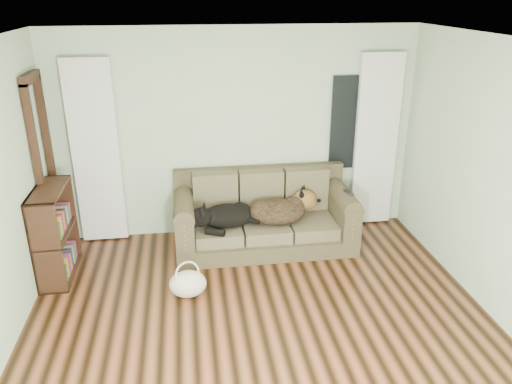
{
  "coord_description": "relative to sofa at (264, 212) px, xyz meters",
  "views": [
    {
      "loc": [
        -0.61,
        -3.49,
        2.98
      ],
      "look_at": [
        0.12,
        1.6,
        0.88
      ],
      "focal_mm": 35.0,
      "sensor_mm": 36.0,
      "label": 1
    }
  ],
  "objects": [
    {
      "name": "floor",
      "position": [
        -0.28,
        -1.97,
        -0.45
      ],
      "size": [
        5.0,
        5.0,
        0.0
      ],
      "primitive_type": "plane",
      "color": "black",
      "rests_on": "ground"
    },
    {
      "name": "ceiling",
      "position": [
        -0.28,
        -1.97,
        2.15
      ],
      "size": [
        5.0,
        5.0,
        0.0
      ],
      "primitive_type": "plane",
      "color": "white",
      "rests_on": "ground"
    },
    {
      "name": "wall_back",
      "position": [
        -0.28,
        0.53,
        0.85
      ],
      "size": [
        4.5,
        0.04,
        2.6
      ],
      "primitive_type": "cube",
      "color": "beige",
      "rests_on": "ground"
    },
    {
      "name": "curtain_left",
      "position": [
        -1.98,
        0.45,
        0.7
      ],
      "size": [
        0.55,
        0.08,
        2.25
      ],
      "primitive_type": "cube",
      "color": "white",
      "rests_on": "ground"
    },
    {
      "name": "curtain_right",
      "position": [
        1.52,
        0.45,
        0.7
      ],
      "size": [
        0.55,
        0.08,
        2.25
      ],
      "primitive_type": "cube",
      "color": "white",
      "rests_on": "ground"
    },
    {
      "name": "window_pane",
      "position": [
        1.17,
        0.5,
        0.95
      ],
      "size": [
        0.5,
        0.03,
        1.2
      ],
      "primitive_type": "cube",
      "color": "black",
      "rests_on": "wall_back"
    },
    {
      "name": "door_casing",
      "position": [
        -2.48,
        0.07,
        0.6
      ],
      "size": [
        0.07,
        0.6,
        2.1
      ],
      "primitive_type": "cube",
      "color": "black",
      "rests_on": "ground"
    },
    {
      "name": "sofa",
      "position": [
        0.0,
        0.0,
        0.0
      ],
      "size": [
        2.16,
        0.93,
        0.88
      ],
      "primitive_type": "cube",
      "color": "#474228",
      "rests_on": "floor"
    },
    {
      "name": "dog_black_lab",
      "position": [
        -0.5,
        -0.1,
        0.03
      ],
      "size": [
        0.64,
        0.46,
        0.27
      ],
      "primitive_type": "ellipsoid",
      "rotation": [
        0.0,
        0.0,
        0.03
      ],
      "color": "black",
      "rests_on": "sofa"
    },
    {
      "name": "dog_shepherd",
      "position": [
        0.18,
        -0.06,
        0.04
      ],
      "size": [
        0.76,
        0.56,
        0.32
      ],
      "primitive_type": "ellipsoid",
      "rotation": [
        0.0,
        0.0,
        3.08
      ],
      "color": "black",
      "rests_on": "sofa"
    },
    {
      "name": "tv_remote",
      "position": [
        0.99,
        -0.18,
        0.28
      ],
      "size": [
        0.09,
        0.19,
        0.02
      ],
      "primitive_type": "cube",
      "rotation": [
        0.0,
        0.0,
        0.19
      ],
      "color": "black",
      "rests_on": "sofa"
    },
    {
      "name": "tote_bag",
      "position": [
        -0.96,
        -0.98,
        -0.29
      ],
      "size": [
        0.39,
        0.31,
        0.28
      ],
      "primitive_type": "ellipsoid",
      "rotation": [
        0.0,
        0.0,
        0.02
      ],
      "color": "beige",
      "rests_on": "floor"
    },
    {
      "name": "bookshelf",
      "position": [
        -2.37,
        -0.35,
        0.05
      ],
      "size": [
        0.38,
        0.85,
        1.03
      ],
      "primitive_type": "cube",
      "rotation": [
        0.0,
        0.0,
        -0.09
      ],
      "color": "black",
      "rests_on": "floor"
    }
  ]
}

